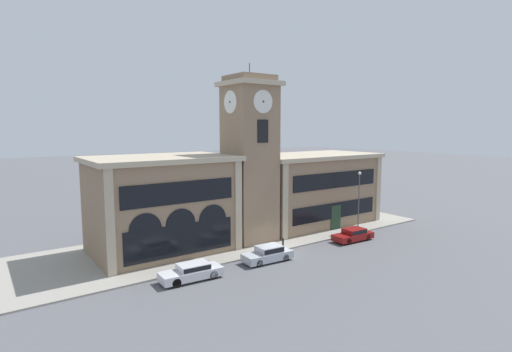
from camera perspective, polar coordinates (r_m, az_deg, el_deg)
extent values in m
plane|color=#56565B|center=(38.32, 3.18, -10.80)|extent=(300.00, 300.00, 0.00)
cube|color=gray|center=(43.23, -2.15, -8.62)|extent=(44.28, 12.71, 0.15)
cube|color=#897056|center=(40.45, -0.91, 1.53)|extent=(4.40, 4.40, 15.72)
cube|color=tan|center=(40.49, -0.93, 13.00)|extent=(5.10, 5.10, 0.45)
cube|color=#897056|center=(40.55, -0.93, 13.74)|extent=(4.05, 4.05, 0.60)
cylinder|color=#4C4C51|center=(40.66, -0.93, 15.00)|extent=(0.10, 0.10, 1.20)
cylinder|color=silver|center=(38.51, 1.01, 10.58)|extent=(2.20, 0.10, 2.20)
cylinder|color=black|center=(38.46, 1.07, 10.59)|extent=(0.18, 0.04, 0.18)
cylinder|color=silver|center=(39.11, -3.68, 10.52)|extent=(0.10, 2.20, 2.20)
cylinder|color=black|center=(39.07, -3.77, 10.52)|extent=(0.04, 0.18, 0.18)
cube|color=black|center=(38.44, 0.99, 6.42)|extent=(1.23, 0.10, 2.20)
cube|color=#897056|center=(38.52, -13.32, -4.29)|extent=(12.44, 8.21, 8.59)
cube|color=tan|center=(37.91, -13.51, 2.43)|extent=(13.14, 8.91, 0.45)
cube|color=tan|center=(32.82, -20.10, -6.48)|extent=(0.70, 0.16, 8.59)
cube|color=tan|center=(37.54, -2.52, -4.40)|extent=(0.70, 0.16, 8.59)
cube|color=black|center=(34.43, -10.79, -2.36)|extent=(10.20, 0.10, 1.89)
cube|color=black|center=(35.33, -10.63, -8.97)|extent=(9.95, 0.10, 2.75)
cylinder|color=black|center=(33.83, -15.50, -7.41)|extent=(2.74, 0.06, 2.74)
cylinder|color=black|center=(34.97, -10.68, -6.81)|extent=(2.74, 0.06, 2.74)
cylinder|color=black|center=(36.34, -6.20, -6.20)|extent=(2.74, 0.06, 2.74)
cube|color=#897056|center=(48.87, 7.83, -2.12)|extent=(15.64, 8.21, 8.06)
cube|color=tan|center=(48.39, 7.91, 2.86)|extent=(16.34, 8.91, 0.45)
cube|color=tan|center=(40.91, 4.20, -3.84)|extent=(0.70, 0.16, 8.06)
cube|color=tan|center=(51.62, 17.08, -1.88)|extent=(0.70, 0.16, 8.06)
cube|color=black|center=(45.72, 11.43, -0.57)|extent=(12.83, 0.10, 1.77)
cube|color=#1E3823|center=(46.48, 11.31, -5.90)|extent=(1.50, 0.12, 2.90)
cube|color=black|center=(46.30, 11.33, -4.84)|extent=(12.83, 0.10, 1.80)
cube|color=silver|center=(31.93, -9.24, -13.60)|extent=(4.93, 2.02, 0.65)
cube|color=silver|center=(31.81, -8.93, -12.62)|extent=(2.40, 1.71, 0.45)
cube|color=black|center=(31.81, -8.93, -12.62)|extent=(2.31, 1.74, 0.34)
cylinder|color=black|center=(30.80, -11.30, -14.77)|extent=(0.72, 0.26, 0.71)
cylinder|color=black|center=(32.15, -12.33, -13.84)|extent=(0.72, 0.26, 0.71)
cylinder|color=black|center=(31.91, -6.12, -13.88)|extent=(0.72, 0.26, 0.71)
cylinder|color=black|center=(33.22, -7.34, -13.04)|extent=(0.72, 0.26, 0.71)
cube|color=#B2B7C1|center=(35.58, 1.65, -11.34)|extent=(4.53, 2.01, 0.68)
cube|color=#B2B7C1|center=(35.49, 1.90, -10.35)|extent=(2.22, 1.71, 0.54)
cube|color=black|center=(35.49, 1.90, -10.35)|extent=(2.13, 1.74, 0.41)
cylinder|color=black|center=(34.31, 0.44, -12.39)|extent=(0.65, 0.25, 0.64)
cylinder|color=black|center=(35.55, -0.95, -11.68)|extent=(0.65, 0.25, 0.64)
cylinder|color=black|center=(35.80, 4.23, -11.57)|extent=(0.65, 0.25, 0.64)
cylinder|color=black|center=(37.00, 2.76, -10.94)|extent=(0.65, 0.25, 0.64)
cube|color=maroon|center=(42.92, 13.66, -8.36)|extent=(4.57, 2.00, 0.62)
cube|color=maroon|center=(42.90, 13.85, -7.61)|extent=(2.23, 1.70, 0.48)
cube|color=black|center=(42.90, 13.85, -7.61)|extent=(2.15, 1.73, 0.36)
cylinder|color=black|center=(41.48, 13.08, -9.11)|extent=(0.67, 0.25, 0.66)
cylinder|color=black|center=(42.53, 11.58, -8.67)|extent=(0.67, 0.25, 0.66)
cylinder|color=black|center=(43.45, 15.68, -8.46)|extent=(0.67, 0.25, 0.66)
cylinder|color=black|center=(44.45, 14.19, -8.06)|extent=(0.67, 0.25, 0.66)
cylinder|color=#4C4C51|center=(46.08, 14.46, -3.74)|extent=(0.12, 0.12, 6.31)
sphere|color=silver|center=(45.59, 14.59, 0.38)|extent=(0.36, 0.36, 0.36)
cylinder|color=black|center=(38.80, 3.87, -9.65)|extent=(0.18, 0.18, 0.90)
sphere|color=black|center=(38.66, 3.88, -8.90)|extent=(0.16, 0.16, 0.16)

